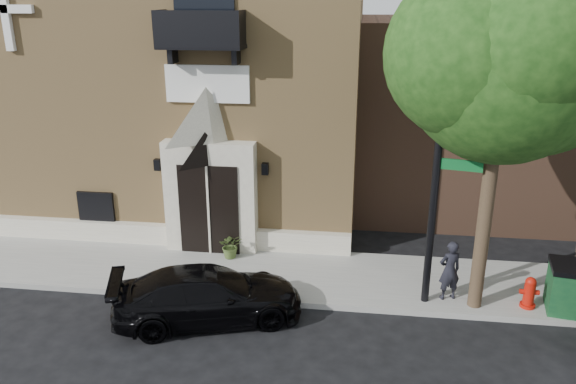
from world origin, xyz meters
name	(u,v)px	position (x,y,z in m)	size (l,w,h in m)	color
ground	(225,303)	(0.00, 0.00, 0.00)	(120.00, 120.00, 0.00)	black
sidewalk	(274,274)	(1.00, 1.50, 0.07)	(42.00, 3.00, 0.15)	gray
church	(191,70)	(-2.99, 7.95, 4.63)	(12.20, 11.01, 9.30)	tan
street_tree_left	(507,62)	(6.03, 0.35, 5.87)	(4.97, 4.38, 7.77)	#38281C
black_sedan	(208,295)	(-0.19, -0.75, 0.63)	(1.76, 4.32, 1.25)	black
street_sign	(438,167)	(4.87, 0.54, 3.53)	(1.05, 1.19, 6.72)	black
fire_hydrant	(529,292)	(7.24, 0.54, 0.53)	(0.44, 0.35, 0.78)	#B31308
planter	(231,246)	(-0.34, 2.22, 0.51)	(0.65, 0.56, 0.72)	#495E2A
pedestrian_near	(450,270)	(5.40, 0.70, 0.90)	(0.55, 0.36, 1.51)	black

